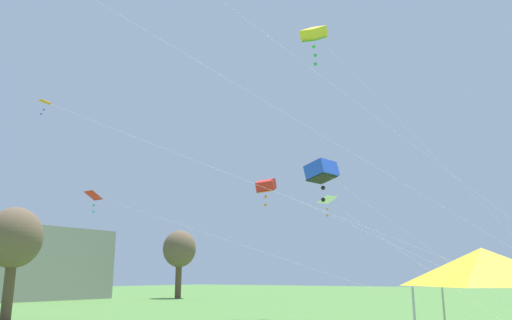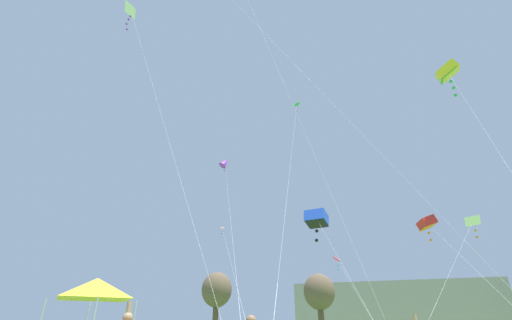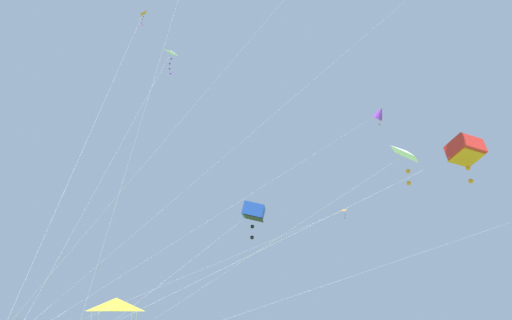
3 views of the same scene
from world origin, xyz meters
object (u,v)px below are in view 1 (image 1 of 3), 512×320
at_px(kite_orange_delta_0, 71,112).
at_px(kite_yellow_box_2, 314,35).
at_px(festival_tent, 483,267).
at_px(kite_red_box_3, 266,186).
at_px(kite_white_delta_10, 327,200).
at_px(kite_blue_box_6, 322,172).
at_px(kite_red_delta_5, 96,196).

distance_m(kite_orange_delta_0, kite_yellow_box_2, 22.84).
bearing_deg(festival_tent, kite_red_box_3, 45.04).
relative_size(festival_tent, kite_yellow_box_2, 0.15).
bearing_deg(kite_white_delta_10, kite_blue_box_6, -155.42).
bearing_deg(kite_red_delta_5, kite_white_delta_10, -49.98).
bearing_deg(kite_blue_box_6, kite_orange_delta_0, 143.45).
xyz_separation_m(kite_yellow_box_2, kite_white_delta_10, (-1.71, -1.50, -12.92)).
bearing_deg(kite_orange_delta_0, kite_white_delta_10, -6.86).
height_order(kite_yellow_box_2, kite_red_delta_5, kite_yellow_box_2).
distance_m(kite_red_box_3, kite_red_delta_5, 10.77).
bearing_deg(kite_red_box_3, festival_tent, -134.96).
bearing_deg(kite_red_delta_5, kite_orange_delta_0, -133.50).
bearing_deg(kite_red_delta_5, festival_tent, -109.17).
bearing_deg(kite_orange_delta_0, kite_red_delta_5, 46.50).
distance_m(kite_orange_delta_0, kite_white_delta_10, 18.19).
bearing_deg(kite_white_delta_10, festival_tent, -145.43).
height_order(kite_orange_delta_0, kite_yellow_box_2, kite_yellow_box_2).
bearing_deg(kite_red_box_3, kite_yellow_box_2, -26.98).
xyz_separation_m(kite_red_box_3, kite_white_delta_10, (2.05, -3.41, -0.97)).
height_order(kite_orange_delta_0, kite_blue_box_6, kite_orange_delta_0).
bearing_deg(festival_tent, kite_yellow_box_2, 35.21).
distance_m(kite_red_delta_5, kite_white_delta_10, 14.64).
xyz_separation_m(festival_tent, kite_red_delta_5, (8.09, 23.28, 4.65)).
xyz_separation_m(kite_red_box_3, kite_red_delta_5, (-7.37, 7.80, -0.97)).
bearing_deg(festival_tent, kite_orange_delta_0, 91.99).
relative_size(kite_red_delta_5, kite_blue_box_6, 2.62).
xyz_separation_m(kite_orange_delta_0, kite_red_box_3, (15.95, 1.25, -0.44)).
bearing_deg(kite_yellow_box_2, kite_orange_delta_0, 178.06).
height_order(kite_red_box_3, kite_red_delta_5, kite_red_box_3).
distance_m(kite_blue_box_6, kite_white_delta_10, 10.26).
bearing_deg(kite_red_box_3, kite_orange_delta_0, -175.52).
height_order(kite_blue_box_6, kite_white_delta_10, kite_white_delta_10).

